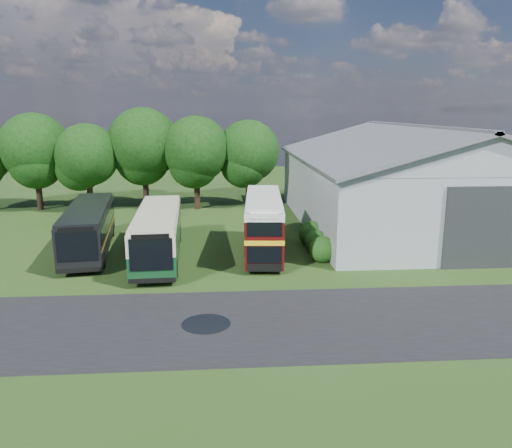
{
  "coord_description": "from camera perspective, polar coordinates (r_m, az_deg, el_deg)",
  "views": [
    {
      "loc": [
        -0.76,
        -23.8,
        9.36
      ],
      "look_at": [
        1.53,
        8.0,
        2.03
      ],
      "focal_mm": 35.0,
      "sensor_mm": 36.0,
      "label": 1
    }
  ],
  "objects": [
    {
      "name": "tree_mid",
      "position": [
        49.24,
        -12.73,
        8.94
      ],
      "size": [
        6.8,
        6.8,
        9.6
      ],
      "color": "black",
      "rests_on": "ground"
    },
    {
      "name": "tree_right_a",
      "position": [
        47.79,
        -6.88,
        8.45
      ],
      "size": [
        6.26,
        6.26,
        8.83
      ],
      "color": "black",
      "rests_on": "ground"
    },
    {
      "name": "tree_right_b",
      "position": [
        48.64,
        -0.87,
        8.33
      ],
      "size": [
        5.98,
        5.98,
        8.45
      ],
      "color": "black",
      "rests_on": "ground"
    },
    {
      "name": "shrub_front",
      "position": [
        31.87,
        7.59,
        -4.24
      ],
      "size": [
        1.7,
        1.7,
        1.7
      ],
      "primitive_type": "sphere",
      "color": "#194714",
      "rests_on": "ground"
    },
    {
      "name": "storage_shed",
      "position": [
        43.11,
        17.43,
        5.44
      ],
      "size": [
        18.8,
        24.8,
        8.15
      ],
      "color": "gray",
      "rests_on": "ground"
    },
    {
      "name": "bus_dark_single",
      "position": [
        35.16,
        -18.56,
        -0.4
      ],
      "size": [
        4.07,
        11.47,
        3.09
      ],
      "rotation": [
        0.0,
        0.0,
        0.13
      ],
      "color": "black",
      "rests_on": "ground"
    },
    {
      "name": "bus_maroon_double",
      "position": [
        32.71,
        0.87,
        -0.12
      ],
      "size": [
        3.01,
        9.29,
        3.93
      ],
      "rotation": [
        0.0,
        0.0,
        -0.08
      ],
      "color": "black",
      "rests_on": "ground"
    },
    {
      "name": "tree_left_b",
      "position": [
        49.03,
        -18.74,
        7.47
      ],
      "size": [
        5.78,
        5.78,
        8.16
      ],
      "color": "black",
      "rests_on": "ground"
    },
    {
      "name": "tree_left_a",
      "position": [
        51.4,
        -23.96,
        7.96
      ],
      "size": [
        6.46,
        6.46,
        9.12
      ],
      "color": "black",
      "rests_on": "ground"
    },
    {
      "name": "shrub_back",
      "position": [
        35.64,
        6.3,
        -2.35
      ],
      "size": [
        1.8,
        1.8,
        1.8
      ],
      "primitive_type": "sphere",
      "color": "#194714",
      "rests_on": "ground"
    },
    {
      "name": "asphalt_road",
      "position": [
        23.11,
        5.7,
        -11.0
      ],
      "size": [
        60.0,
        8.0,
        0.02
      ],
      "primitive_type": "cube",
      "color": "black",
      "rests_on": "ground"
    },
    {
      "name": "puddle",
      "position": [
        22.82,
        -5.73,
        -11.33
      ],
      "size": [
        2.2,
        2.2,
        0.01
      ],
      "primitive_type": "cylinder",
      "color": "black",
      "rests_on": "ground"
    },
    {
      "name": "bus_green_single",
      "position": [
        32.38,
        -11.12,
        -1.02
      ],
      "size": [
        3.23,
        11.53,
        3.14
      ],
      "rotation": [
        0.0,
        0.0,
        0.05
      ],
      "color": "black",
      "rests_on": "ground"
    },
    {
      "name": "shrub_mid",
      "position": [
        33.75,
        6.91,
        -3.24
      ],
      "size": [
        1.6,
        1.6,
        1.6
      ],
      "primitive_type": "sphere",
      "color": "#194714",
      "rests_on": "ground"
    },
    {
      "name": "ground",
      "position": [
        25.58,
        -2.16,
        -8.52
      ],
      "size": [
        120.0,
        120.0,
        0.0
      ],
      "primitive_type": "plane",
      "color": "#213D13",
      "rests_on": "ground"
    }
  ]
}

